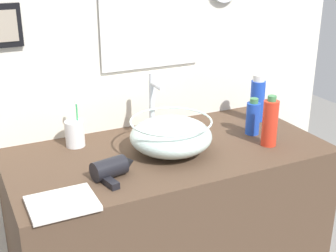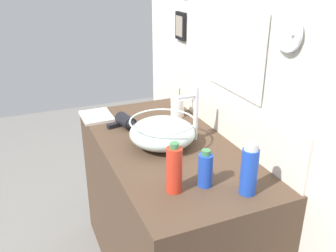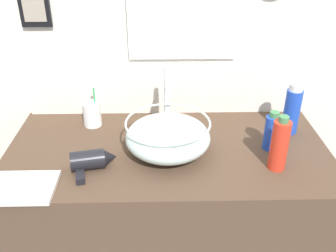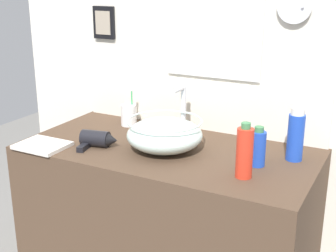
{
  "view_description": "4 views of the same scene",
  "coord_description": "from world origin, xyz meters",
  "px_view_note": "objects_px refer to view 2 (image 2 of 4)",
  "views": [
    {
      "loc": [
        -0.75,
        -1.54,
        1.62
      ],
      "look_at": [
        0.0,
        0.0,
        0.95
      ],
      "focal_mm": 50.0,
      "sensor_mm": 36.0,
      "label": 1
    },
    {
      "loc": [
        1.53,
        -0.65,
        1.67
      ],
      "look_at": [
        0.0,
        0.0,
        0.95
      ],
      "focal_mm": 40.0,
      "sensor_mm": 36.0,
      "label": 2
    },
    {
      "loc": [
        -0.03,
        -1.24,
        1.65
      ],
      "look_at": [
        0.0,
        0.0,
        0.95
      ],
      "focal_mm": 40.0,
      "sensor_mm": 36.0,
      "label": 3
    },
    {
      "loc": [
        0.89,
        -1.68,
        1.56
      ],
      "look_at": [
        0.0,
        0.0,
        0.95
      ],
      "focal_mm": 50.0,
      "sensor_mm": 36.0,
      "label": 4
    }
  ],
  "objects_px": {
    "hair_drier": "(126,122)",
    "shampoo_bottle": "(249,169)",
    "faucet": "(194,111)",
    "lotion_bottle": "(205,169)",
    "hand_towel": "(97,116)",
    "toothbrush_cup": "(177,108)",
    "glass_bowl_sink": "(163,133)",
    "spray_bottle": "(174,169)"
  },
  "relations": [
    {
      "from": "hair_drier",
      "to": "shampoo_bottle",
      "type": "distance_m",
      "value": 0.83
    },
    {
      "from": "faucet",
      "to": "shampoo_bottle",
      "type": "height_order",
      "value": "faucet"
    },
    {
      "from": "lotion_bottle",
      "to": "hand_towel",
      "type": "xyz_separation_m",
      "value": [
        -0.89,
        -0.24,
        -0.07
      ]
    },
    {
      "from": "faucet",
      "to": "toothbrush_cup",
      "type": "relative_size",
      "value": 1.43
    },
    {
      "from": "hand_towel",
      "to": "shampoo_bottle",
      "type": "bearing_deg",
      "value": 19.94
    },
    {
      "from": "toothbrush_cup",
      "to": "shampoo_bottle",
      "type": "xyz_separation_m",
      "value": [
        0.84,
        -0.08,
        0.05
      ]
    },
    {
      "from": "hair_drier",
      "to": "lotion_bottle",
      "type": "distance_m",
      "value": 0.69
    },
    {
      "from": "hair_drier",
      "to": "shampoo_bottle",
      "type": "xyz_separation_m",
      "value": [
        0.79,
        0.25,
        0.07
      ]
    },
    {
      "from": "glass_bowl_sink",
      "to": "faucet",
      "type": "relative_size",
      "value": 1.16
    },
    {
      "from": "hair_drier",
      "to": "spray_bottle",
      "type": "relative_size",
      "value": 0.82
    },
    {
      "from": "hair_drier",
      "to": "toothbrush_cup",
      "type": "distance_m",
      "value": 0.33
    },
    {
      "from": "faucet",
      "to": "hair_drier",
      "type": "xyz_separation_m",
      "value": [
        -0.28,
        -0.27,
        -0.12
      ]
    },
    {
      "from": "faucet",
      "to": "toothbrush_cup",
      "type": "height_order",
      "value": "faucet"
    },
    {
      "from": "lotion_bottle",
      "to": "shampoo_bottle",
      "type": "xyz_separation_m",
      "value": [
        0.11,
        0.13,
        0.03
      ]
    },
    {
      "from": "faucet",
      "to": "spray_bottle",
      "type": "relative_size",
      "value": 1.32
    },
    {
      "from": "hair_drier",
      "to": "glass_bowl_sink",
      "type": "bearing_deg",
      "value": 19.61
    },
    {
      "from": "glass_bowl_sink",
      "to": "hair_drier",
      "type": "distance_m",
      "value": 0.3
    },
    {
      "from": "faucet",
      "to": "shampoo_bottle",
      "type": "bearing_deg",
      "value": -2.43
    },
    {
      "from": "glass_bowl_sink",
      "to": "spray_bottle",
      "type": "relative_size",
      "value": 1.53
    },
    {
      "from": "toothbrush_cup",
      "to": "hair_drier",
      "type": "bearing_deg",
      "value": -81.9
    },
    {
      "from": "glass_bowl_sink",
      "to": "shampoo_bottle",
      "type": "bearing_deg",
      "value": 16.09
    },
    {
      "from": "faucet",
      "to": "spray_bottle",
      "type": "bearing_deg",
      "value": -35.85
    },
    {
      "from": "hair_drier",
      "to": "spray_bottle",
      "type": "bearing_deg",
      "value": -0.89
    },
    {
      "from": "spray_bottle",
      "to": "lotion_bottle",
      "type": "bearing_deg",
      "value": 84.98
    },
    {
      "from": "glass_bowl_sink",
      "to": "hair_drier",
      "type": "bearing_deg",
      "value": -160.39
    },
    {
      "from": "spray_bottle",
      "to": "shampoo_bottle",
      "type": "xyz_separation_m",
      "value": [
        0.12,
        0.26,
        0.01
      ]
    },
    {
      "from": "faucet",
      "to": "hair_drier",
      "type": "bearing_deg",
      "value": -136.16
    },
    {
      "from": "spray_bottle",
      "to": "hair_drier",
      "type": "bearing_deg",
      "value": 179.11
    },
    {
      "from": "hair_drier",
      "to": "hand_towel",
      "type": "relative_size",
      "value": 0.82
    },
    {
      "from": "faucet",
      "to": "hair_drier",
      "type": "distance_m",
      "value": 0.41
    },
    {
      "from": "faucet",
      "to": "hand_towel",
      "type": "bearing_deg",
      "value": -141.9
    },
    {
      "from": "spray_bottle",
      "to": "faucet",
      "type": "bearing_deg",
      "value": 144.15
    },
    {
      "from": "faucet",
      "to": "toothbrush_cup",
      "type": "xyz_separation_m",
      "value": [
        -0.33,
        0.06,
        -0.1
      ]
    },
    {
      "from": "shampoo_bottle",
      "to": "hand_towel",
      "type": "bearing_deg",
      "value": -160.06
    },
    {
      "from": "faucet",
      "to": "spray_bottle",
      "type": "height_order",
      "value": "faucet"
    },
    {
      "from": "glass_bowl_sink",
      "to": "hand_towel",
      "type": "height_order",
      "value": "glass_bowl_sink"
    },
    {
      "from": "shampoo_bottle",
      "to": "spray_bottle",
      "type": "bearing_deg",
      "value": -115.8
    },
    {
      "from": "faucet",
      "to": "glass_bowl_sink",
      "type": "bearing_deg",
      "value": -90.0
    },
    {
      "from": "faucet",
      "to": "spray_bottle",
      "type": "distance_m",
      "value": 0.48
    },
    {
      "from": "glass_bowl_sink",
      "to": "hair_drier",
      "type": "relative_size",
      "value": 1.86
    },
    {
      "from": "hair_drier",
      "to": "hand_towel",
      "type": "distance_m",
      "value": 0.24
    },
    {
      "from": "lotion_bottle",
      "to": "shampoo_bottle",
      "type": "distance_m",
      "value": 0.17
    }
  ]
}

